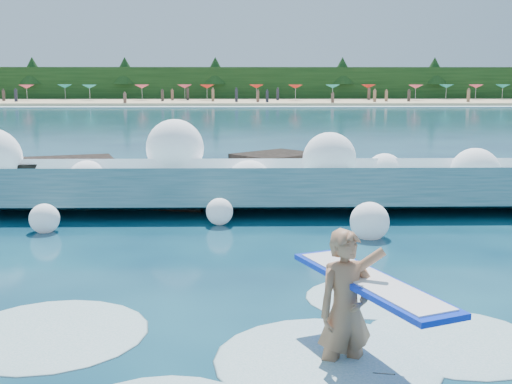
% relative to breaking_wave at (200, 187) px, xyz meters
% --- Properties ---
extents(ground, '(200.00, 200.00, 0.00)m').
position_rel_breaking_wave_xyz_m(ground, '(-0.14, -6.43, -0.55)').
color(ground, '#07243D').
rests_on(ground, ground).
extents(beach, '(140.00, 20.00, 0.40)m').
position_rel_breaking_wave_xyz_m(beach, '(-0.14, 71.57, -0.35)').
color(beach, tan).
rests_on(beach, ground).
extents(wet_band, '(140.00, 5.00, 0.08)m').
position_rel_breaking_wave_xyz_m(wet_band, '(-0.14, 60.57, -0.51)').
color(wet_band, silver).
rests_on(wet_band, ground).
extents(treeline, '(140.00, 4.00, 5.00)m').
position_rel_breaking_wave_xyz_m(treeline, '(-0.14, 81.57, 1.95)').
color(treeline, black).
rests_on(treeline, ground).
extents(breaking_wave, '(18.27, 2.84, 1.58)m').
position_rel_breaking_wave_xyz_m(breaking_wave, '(0.00, 0.00, 0.00)').
color(breaking_wave, teal).
rests_on(breaking_wave, ground).
extents(rock_cluster, '(8.49, 3.42, 1.45)m').
position_rel_breaking_wave_xyz_m(rock_cluster, '(-1.06, 1.16, -0.09)').
color(rock_cluster, black).
rests_on(rock_cluster, ground).
extents(surfer_with_board, '(1.57, 3.04, 1.93)m').
position_rel_breaking_wave_xyz_m(surfer_with_board, '(2.37, -9.15, 0.16)').
color(surfer_with_board, '#AA724F').
rests_on(surfer_with_board, ground).
extents(wave_spray, '(15.49, 4.97, 2.32)m').
position_rel_breaking_wave_xyz_m(wave_spray, '(-0.17, -0.09, 0.55)').
color(wave_spray, white).
rests_on(wave_spray, ground).
extents(surf_foam, '(9.07, 5.56, 0.13)m').
position_rel_breaking_wave_xyz_m(surf_foam, '(1.64, -8.85, -0.55)').
color(surf_foam, silver).
rests_on(surf_foam, ground).
extents(beach_umbrellas, '(112.42, 6.60, 0.50)m').
position_rel_breaking_wave_xyz_m(beach_umbrellas, '(-0.02, 73.77, 1.70)').
color(beach_umbrellas, '#147D7C').
rests_on(beach_umbrellas, ground).
extents(beachgoers, '(87.08, 13.88, 1.93)m').
position_rel_breaking_wave_xyz_m(beachgoers, '(0.85, 67.04, 0.53)').
color(beachgoers, '#3F332D').
rests_on(beachgoers, ground).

